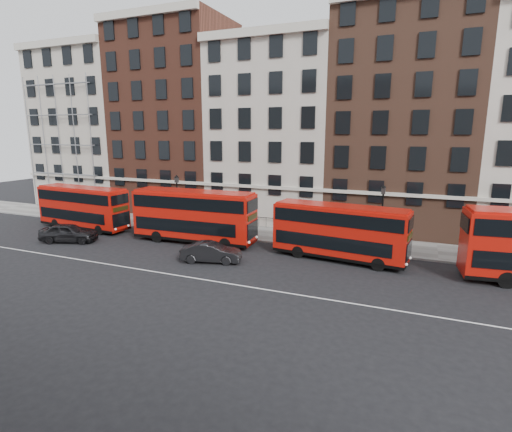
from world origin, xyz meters
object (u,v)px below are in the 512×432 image
at_px(car_rear, 69,233).
at_px(bus_b, 194,215).
at_px(car_front, 211,252).
at_px(bus_c, 339,231).
at_px(bus_a, 83,207).

bearing_deg(car_rear, bus_b, -87.56).
height_order(car_rear, car_front, car_rear).
distance_m(bus_b, car_front, 6.03).
distance_m(bus_c, car_rear, 23.39).
distance_m(bus_c, car_front, 9.75).
relative_size(bus_c, car_rear, 2.10).
bearing_deg(car_rear, car_front, -109.60).
xyz_separation_m(bus_b, car_rear, (-10.31, -4.16, -1.63)).
bearing_deg(bus_b, car_front, -48.39).
relative_size(bus_b, car_rear, 2.26).
bearing_deg(bus_b, car_rear, -160.08).
height_order(bus_c, car_rear, bus_c).
height_order(bus_a, car_rear, bus_a).
relative_size(bus_a, bus_b, 0.93).
distance_m(bus_a, bus_c, 25.44).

